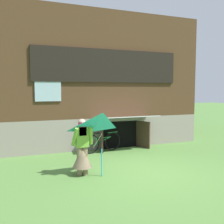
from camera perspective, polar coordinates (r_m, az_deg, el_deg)
name	(u,v)px	position (r m, az deg, el deg)	size (l,w,h in m)	color
ground_plane	(146,171)	(7.61, 7.49, -12.68)	(60.00, 60.00, 0.00)	#56843D
log_house	(89,82)	(12.41, -4.96, 6.59)	(8.13, 6.24, 5.31)	gray
person	(82,152)	(7.09, -6.55, -8.63)	(0.60, 0.52, 1.52)	#7F6B51
kite	(103,132)	(6.49, -1.96, -4.33)	(1.09, 1.19, 1.56)	#2DB2CC
bicycle_green	(102,142)	(9.63, -2.20, -6.64)	(1.61, 0.41, 0.75)	black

